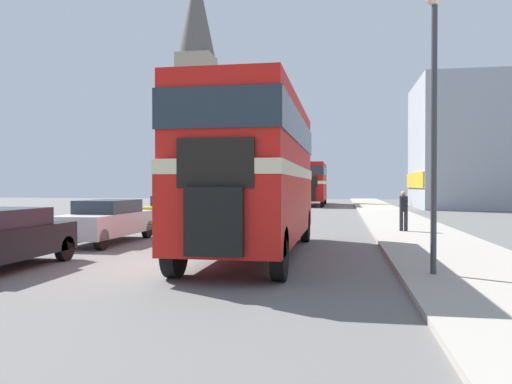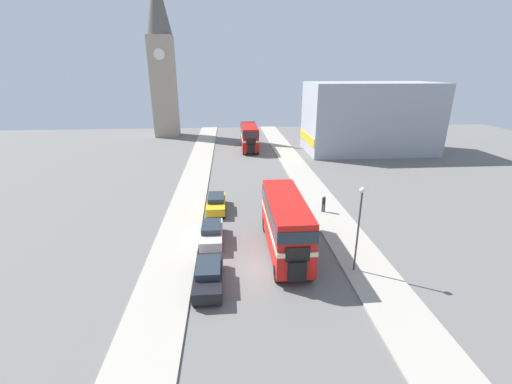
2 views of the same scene
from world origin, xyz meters
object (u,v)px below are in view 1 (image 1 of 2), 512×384
double_decker_bus (256,165)px  street_lamp (434,87)px  car_parked_mid (107,221)px  car_parked_far (174,211)px  pedestrian_walking (404,208)px  bus_distant (312,181)px  church_tower (196,81)px

double_decker_bus → street_lamp: bearing=-35.0°
car_parked_mid → car_parked_far: size_ratio=0.96×
car_parked_far → pedestrian_walking: (10.09, -1.48, 0.26)m
bus_distant → church_tower: 24.87m
bus_distant → street_lamp: (4.71, -37.36, 1.54)m
double_decker_bus → bus_distant: double_decker_bus is taller
bus_distant → pedestrian_walking: (5.29, -27.45, -1.39)m
car_parked_mid → car_parked_far: 6.39m
car_parked_mid → car_parked_far: car_parked_far is taller
car_parked_far → car_parked_mid: bearing=-91.6°
pedestrian_walking → church_tower: church_tower is taller
double_decker_bus → church_tower: church_tower is taller
street_lamp → bus_distant: bearing=97.2°
double_decker_bus → car_parked_far: bearing=122.1°
car_parked_mid → church_tower: 49.99m
car_parked_mid → bus_distant: bearing=81.3°
double_decker_bus → church_tower: 52.85m
double_decker_bus → pedestrian_walking: (4.79, 6.96, -1.50)m
street_lamp → church_tower: (-20.41, 51.57, 11.50)m
bus_distant → car_parked_mid: (-4.97, -32.35, -1.66)m
double_decker_bus → church_tower: size_ratio=0.31×
car_parked_far → pedestrian_walking: pedestrian_walking is taller
double_decker_bus → street_lamp: 5.34m
car_parked_mid → double_decker_bus: bearing=-20.6°
bus_distant → car_parked_mid: size_ratio=2.09×
double_decker_bus → car_parked_mid: size_ratio=2.08×
pedestrian_walking → double_decker_bus: bearing=-124.5°
bus_distant → car_parked_far: (-4.80, -25.97, -1.65)m
car_parked_far → church_tower: 44.15m
church_tower → street_lamp: bearing=-68.4°
car_parked_far → street_lamp: (9.51, -11.39, 3.19)m
pedestrian_walking → street_lamp: size_ratio=0.27×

